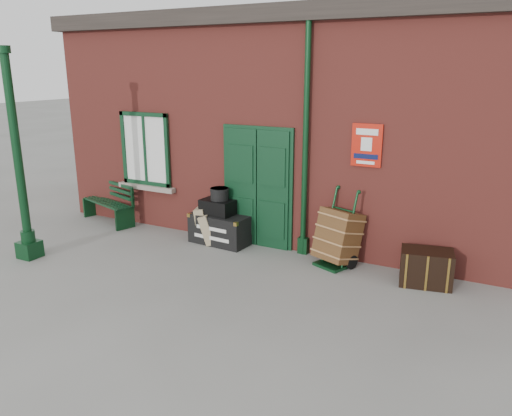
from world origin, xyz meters
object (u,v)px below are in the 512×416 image
Objects in this scene: bench at (110,201)px; houdini_trunk at (221,228)px; dark_trunk at (426,268)px; porter_trolley at (338,237)px.

houdini_trunk is (2.87, -0.07, -0.17)m from bench.
bench is at bearing 166.62° from dark_trunk.
porter_trolley is (2.35, -0.04, 0.22)m from houdini_trunk.
houdini_trunk is 3.84m from dark_trunk.
houdini_trunk is 0.88× the size of porter_trolley.
bench is at bearing -158.93° from porter_trolley.
porter_trolley is at bearing 15.99° from bench.
houdini_trunk is at bearing -158.78° from porter_trolley.
houdini_trunk is 2.36m from porter_trolley.
bench is 5.23m from porter_trolley.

